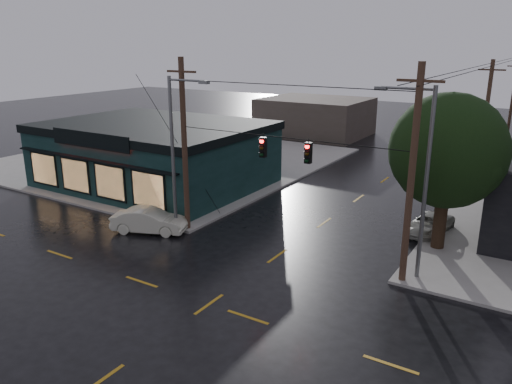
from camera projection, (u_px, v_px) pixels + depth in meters
The scene contains 14 objects.
ground_plane at pixel (209, 304), 21.63m from camera, with size 160.00×160.00×0.00m, color black.
sidewalk_nw at pixel (168, 159), 47.98m from camera, with size 28.00×28.00×0.15m, color gray.
pizza_shop at pixel (155, 153), 39.00m from camera, with size 16.30×12.34×4.90m.
corner_tree at pixel (448, 151), 25.78m from camera, with size 6.02×6.02×8.39m.
utility_pole_nw at pixel (188, 230), 30.20m from camera, with size 2.00×0.32×10.15m, color black, non-canonical shape.
utility_pole_ne at pixel (402, 282), 23.63m from camera, with size 2.00×0.32×10.15m, color black, non-canonical shape.
utility_pole_far_a at pixel (477, 180), 41.10m from camera, with size 2.00×0.32×9.65m, color black, non-canonical shape.
utility_pole_far_b at pixel (506, 141), 57.36m from camera, with size 2.00×0.32×9.15m, color black, non-canonical shape.
span_signal_assembly at pixel (285, 149), 25.22m from camera, with size 13.00×0.48×1.23m.
streetlight_nw at pixel (177, 232), 29.78m from camera, with size 5.40×0.30×9.15m, color slate, non-canonical shape.
streetlight_ne at pixel (416, 279), 23.94m from camera, with size 5.40×0.30×9.15m, color slate, non-canonical shape.
bg_building_west at pixel (315, 117), 60.59m from camera, with size 12.00×10.00×4.40m, color #3E352D.
sedan_cream at pixel (149, 221), 29.64m from camera, with size 1.54×4.42×1.46m, color beige.
suv_silver at pixel (429, 224), 29.51m from camera, with size 1.86×4.03×1.12m, color #9A9A8E.
Camera 1 is at (11.93, -15.31, 10.91)m, focal length 35.00 mm.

